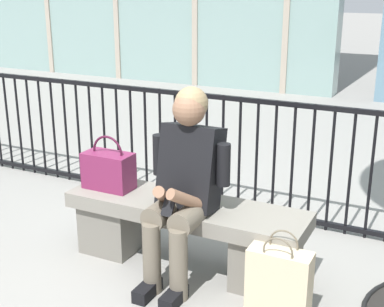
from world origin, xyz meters
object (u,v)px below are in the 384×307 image
at_px(shopping_bag, 279,283).
at_px(handbag_on_bench, 109,170).
at_px(stone_bench, 185,227).
at_px(seated_person_with_phone, 184,181).

bearing_deg(shopping_bag, handbag_on_bench, 168.18).
bearing_deg(stone_bench, seated_person_with_phone, -65.00).
height_order(stone_bench, seated_person_with_phone, seated_person_with_phone).
distance_m(handbag_on_bench, shopping_bag, 1.39).
xyz_separation_m(stone_bench, shopping_bag, (0.73, -0.28, -0.06)).
bearing_deg(seated_person_with_phone, stone_bench, 115.00).
distance_m(seated_person_with_phone, handbag_on_bench, 0.65).
xyz_separation_m(seated_person_with_phone, handbag_on_bench, (-0.64, 0.12, -0.07)).
height_order(stone_bench, shopping_bag, shopping_bag).
bearing_deg(handbag_on_bench, seated_person_with_phone, -10.50).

